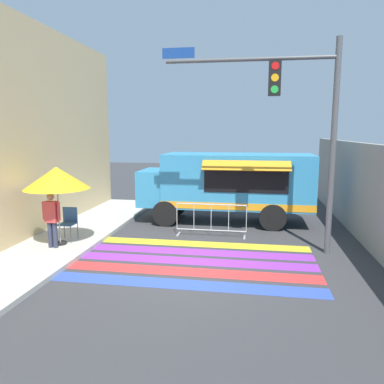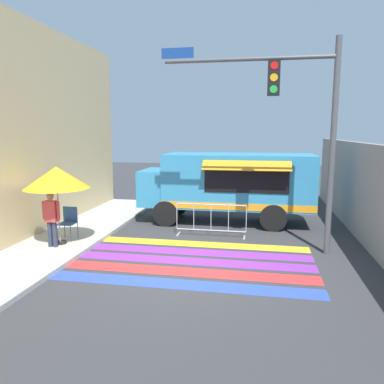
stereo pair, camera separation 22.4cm
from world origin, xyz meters
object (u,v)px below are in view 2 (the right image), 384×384
object	(u,v)px
food_truck	(225,182)
vendor_person	(51,217)
patio_umbrella	(57,178)
barricade_front	(211,220)
traffic_signal_pole	(297,110)
folding_chair	(69,220)

from	to	relation	value
food_truck	vendor_person	xyz separation A→B (m)	(-4.49, -4.25, -0.51)
food_truck	patio_umbrella	size ratio (longest dim) A/B	2.78
patio_umbrella	barricade_front	xyz separation A→B (m)	(4.18, 1.99, -1.53)
food_truck	traffic_signal_pole	xyz separation A→B (m)	(2.17, -3.13, 2.42)
vendor_person	barricade_front	xyz separation A→B (m)	(4.23, 2.31, -0.47)
vendor_person	traffic_signal_pole	bearing A→B (deg)	12.14
vendor_person	barricade_front	distance (m)	4.84
food_truck	barricade_front	world-z (taller)	food_truck
patio_umbrella	vendor_person	world-z (taller)	patio_umbrella
barricade_front	vendor_person	bearing A→B (deg)	-151.34
patio_umbrella	vendor_person	xyz separation A→B (m)	(-0.04, -0.32, -1.06)
traffic_signal_pole	barricade_front	size ratio (longest dim) A/B	2.53
patio_umbrella	barricade_front	world-z (taller)	patio_umbrella
traffic_signal_pole	folding_chair	distance (m)	7.34
patio_umbrella	barricade_front	size ratio (longest dim) A/B	0.99
vendor_person	folding_chair	bearing A→B (deg)	88.16
patio_umbrella	traffic_signal_pole	bearing A→B (deg)	6.93
food_truck	barricade_front	xyz separation A→B (m)	(-0.26, -1.94, -0.97)
patio_umbrella	barricade_front	distance (m)	4.88
barricade_front	traffic_signal_pole	bearing A→B (deg)	-26.02
food_truck	vendor_person	size ratio (longest dim) A/B	4.03
folding_chair	vendor_person	xyz separation A→B (m)	(-0.06, -0.83, 0.29)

